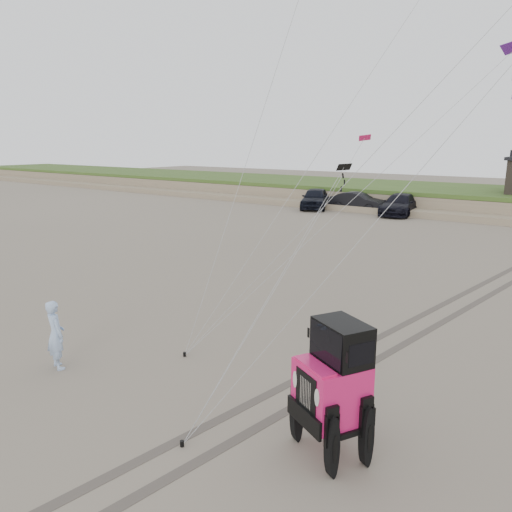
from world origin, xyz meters
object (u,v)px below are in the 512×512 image
at_px(truck_a, 315,198).
at_px(truck_b, 358,202).
at_px(jeep, 331,403).
at_px(man, 56,335).
at_px(truck_c, 400,205).

distance_m(truck_a, truck_b, 3.75).
relative_size(jeep, man, 3.04).
bearing_deg(truck_b, truck_a, 100.44).
height_order(truck_a, truck_b, truck_a).
distance_m(truck_c, jeep, 32.89).
xyz_separation_m(truck_c, man, (3.16, -32.13, 0.09)).
bearing_deg(truck_c, jeep, -78.70).
height_order(truck_c, jeep, jeep).
height_order(truck_a, jeep, jeep).
xyz_separation_m(truck_b, jeep, (14.21, -31.16, 0.24)).
bearing_deg(truck_b, man, -169.34).
relative_size(truck_a, truck_b, 1.11).
distance_m(jeep, man, 7.47).
relative_size(truck_c, jeep, 1.02).
bearing_deg(jeep, man, -144.76).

